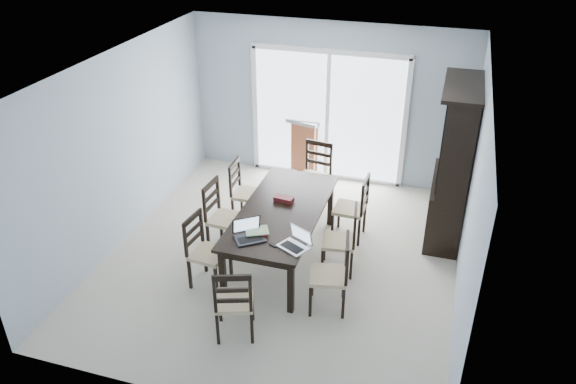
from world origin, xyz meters
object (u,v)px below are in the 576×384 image
at_px(chair_end_far, 316,168).
at_px(laptop_dark, 250,235).
at_px(chair_end_near, 234,297).
at_px(cell_phone, 273,245).
at_px(hot_tub, 293,125).
at_px(chair_left_mid, 219,209).
at_px(chair_right_mid, 346,233).
at_px(game_box, 284,199).
at_px(chair_right_near, 337,267).
at_px(chair_left_near, 202,243).
at_px(dining_table, 282,214).
at_px(chair_left_far, 242,185).
at_px(chair_right_far, 357,202).
at_px(laptop_silver, 293,244).
at_px(china_hutch, 453,165).

distance_m(chair_end_far, laptop_dark, 2.32).
xyz_separation_m(chair_end_near, cell_phone, (0.18, 0.79, 0.18)).
bearing_deg(hot_tub, laptop_dark, -80.42).
bearing_deg(laptop_dark, chair_left_mid, 96.82).
distance_m(chair_right_mid, game_box, 0.94).
bearing_deg(cell_phone, chair_right_near, 31.04).
bearing_deg(cell_phone, chair_left_near, -153.04).
height_order(dining_table, chair_left_near, chair_left_near).
bearing_deg(chair_left_far, laptop_dark, 23.22).
height_order(chair_end_far, laptop_dark, chair_end_far).
relative_size(chair_left_near, cell_phone, 10.59).
bearing_deg(laptop_dark, chair_left_near, 143.99).
xyz_separation_m(chair_right_mid, chair_right_far, (-0.01, 0.79, 0.02)).
bearing_deg(chair_right_near, dining_table, 38.04).
xyz_separation_m(chair_right_far, cell_phone, (-0.69, -1.56, 0.17)).
relative_size(chair_right_mid, cell_phone, 10.36).
height_order(laptop_silver, hot_tub, laptop_silver).
height_order(dining_table, chair_right_far, chair_right_far).
bearing_deg(chair_right_far, chair_right_mid, -177.22).
distance_m(chair_left_near, chair_right_mid, 1.79).
distance_m(chair_right_mid, hot_tub, 3.79).
xyz_separation_m(china_hutch, laptop_dark, (-2.17, -2.02, -0.26)).
bearing_deg(laptop_dark, chair_right_far, 20.66).
height_order(chair_left_far, chair_right_near, chair_right_near).
distance_m(china_hutch, game_box, 2.33).
bearing_deg(chair_right_far, chair_left_near, 135.24).
relative_size(laptop_silver, cell_phone, 3.90).
bearing_deg(chair_right_far, hot_tub, 34.62).
relative_size(dining_table, chair_right_near, 1.98).
bearing_deg(chair_left_mid, laptop_dark, 47.02).
height_order(dining_table, chair_left_far, chair_left_far).
relative_size(dining_table, chair_right_far, 2.00).
bearing_deg(chair_right_mid, chair_left_near, 105.39).
xyz_separation_m(chair_end_near, laptop_silver, (0.42, 0.80, 0.23)).
xyz_separation_m(chair_end_far, laptop_silver, (0.32, -2.32, 0.19)).
distance_m(chair_right_mid, laptop_dark, 1.27).
bearing_deg(chair_right_mid, laptop_silver, 138.92).
height_order(china_hutch, chair_left_mid, china_hutch).
height_order(laptop_dark, laptop_silver, laptop_dark).
height_order(chair_left_near, chair_right_mid, chair_left_near).
relative_size(chair_left_far, laptop_dark, 2.59).
bearing_deg(chair_end_near, chair_right_far, 50.46).
xyz_separation_m(dining_table, cell_phone, (0.15, -0.80, 0.08)).
bearing_deg(chair_right_far, china_hutch, -65.81).
bearing_deg(dining_table, china_hutch, 31.71).
bearing_deg(laptop_silver, china_hutch, 78.76).
bearing_deg(chair_right_near, china_hutch, -40.45).
height_order(china_hutch, chair_end_far, china_hutch).
height_order(dining_table, hot_tub, hot_tub).
height_order(game_box, hot_tub, hot_tub).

